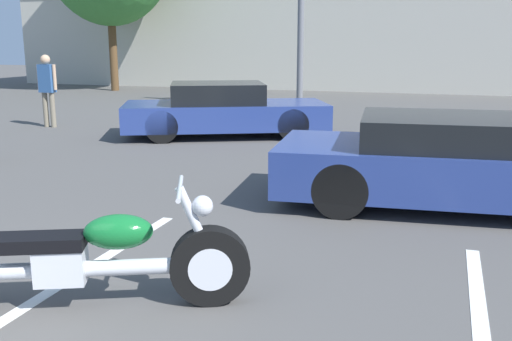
{
  "coord_description": "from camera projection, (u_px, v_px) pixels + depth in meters",
  "views": [
    {
      "loc": [
        3.52,
        -1.7,
        1.96
      ],
      "look_at": [
        1.89,
        3.18,
        0.8
      ],
      "focal_mm": 40.0,
      "sensor_mm": 36.0,
      "label": 1
    }
  ],
  "objects": [
    {
      "name": "motorcycle",
      "position": [
        80.0,
        261.0,
        4.22
      ],
      "size": [
        2.36,
        1.21,
        0.94
      ],
      "rotation": [
        0.0,
        0.0,
        0.42
      ],
      "color": "black",
      "rests_on": "ground"
    },
    {
      "name": "far_building",
      "position": [
        364.0,
        33.0,
        24.26
      ],
      "size": [
        32.0,
        4.2,
        4.4
      ],
      "color": "beige",
      "rests_on": "ground"
    },
    {
      "name": "spectator_by_show_car",
      "position": [
        47.0,
        84.0,
        13.28
      ],
      "size": [
        0.52,
        0.22,
        1.68
      ],
      "color": "gray",
      "rests_on": "ground"
    },
    {
      "name": "parked_car_left_row",
      "position": [
        224.0,
        110.0,
        12.12
      ],
      "size": [
        4.58,
        3.37,
        1.13
      ],
      "rotation": [
        0.0,
        0.0,
        0.43
      ],
      "color": "navy",
      "rests_on": "ground"
    },
    {
      "name": "show_car_hood_open",
      "position": [
        459.0,
        162.0,
        6.85
      ],
      "size": [
        4.44,
        2.17,
        1.99
      ],
      "rotation": [
        0.0,
        0.0,
        0.1
      ],
      "color": "navy",
      "rests_on": "ground"
    },
    {
      "name": "parking_stripe_middle",
      "position": [
        13.0,
        314.0,
        4.2
      ],
      "size": [
        0.12,
        4.97,
        0.01
      ],
      "primitive_type": "cube",
      "color": "white",
      "rests_on": "ground"
    }
  ]
}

